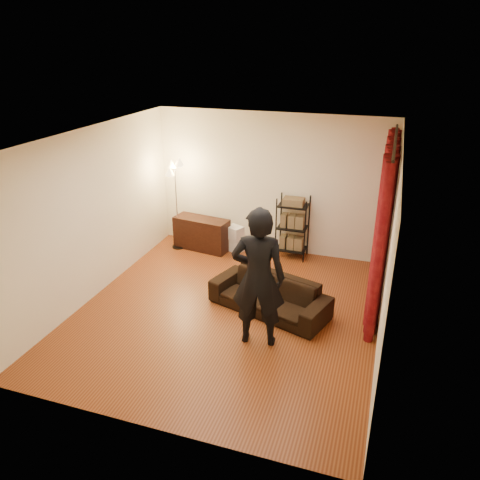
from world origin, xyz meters
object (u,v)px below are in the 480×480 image
(person, at_px, (258,278))
(media_cabinet, at_px, (202,234))
(storage_boxes, at_px, (235,239))
(wire_shelf, at_px, (292,227))
(sofa, at_px, (269,295))
(floor_lamp, at_px, (177,205))

(person, height_order, media_cabinet, person)
(media_cabinet, xyz_separation_m, storage_boxes, (0.67, 0.10, -0.06))
(storage_boxes, bearing_deg, media_cabinet, -171.28)
(storage_boxes, height_order, wire_shelf, wire_shelf)
(person, relative_size, media_cabinet, 1.80)
(sofa, bearing_deg, floor_lamp, 161.51)
(storage_boxes, relative_size, wire_shelf, 0.43)
(media_cabinet, height_order, floor_lamp, floor_lamp)
(floor_lamp, bearing_deg, wire_shelf, 7.20)
(person, xyz_separation_m, media_cabinet, (-1.94, 2.67, -0.67))
(sofa, xyz_separation_m, person, (0.05, -0.83, 0.72))
(sofa, bearing_deg, storage_boxes, 140.10)
(sofa, relative_size, storage_boxes, 3.57)
(person, distance_m, wire_shelf, 2.90)
(storage_boxes, bearing_deg, sofa, -57.93)
(wire_shelf, relative_size, floor_lamp, 0.68)
(person, relative_size, wire_shelf, 1.64)
(media_cabinet, distance_m, wire_shelf, 1.82)
(person, distance_m, media_cabinet, 3.37)
(sofa, relative_size, wire_shelf, 1.54)
(media_cabinet, relative_size, storage_boxes, 2.12)
(person, bearing_deg, storage_boxes, -74.29)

